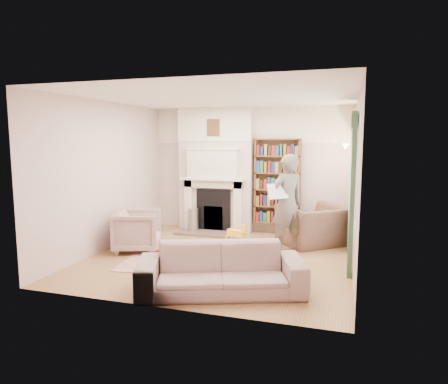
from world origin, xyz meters
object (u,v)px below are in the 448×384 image
(sofa, at_px, (221,269))
(paraffin_heater, at_px, (193,221))
(armchair_reading, at_px, (314,226))
(armchair_left, at_px, (138,231))
(bookcase, at_px, (277,181))
(coffee_table, at_px, (260,264))
(rocking_horse, at_px, (236,236))
(man_reading, at_px, (287,203))

(sofa, relative_size, paraffin_heater, 4.10)
(armchair_reading, height_order, armchair_left, armchair_reading)
(bookcase, bearing_deg, coffee_table, -84.94)
(armchair_left, distance_m, sofa, 2.63)
(bookcase, relative_size, rocking_horse, 3.40)
(paraffin_heater, bearing_deg, rocking_horse, -37.07)
(armchair_left, relative_size, man_reading, 0.46)
(sofa, bearing_deg, man_reading, 56.47)
(armchair_reading, bearing_deg, man_reading, 12.41)
(bookcase, height_order, sofa, bookcase)
(man_reading, height_order, coffee_table, man_reading)
(coffee_table, bearing_deg, paraffin_heater, 147.26)
(man_reading, bearing_deg, sofa, 34.59)
(sofa, distance_m, coffee_table, 0.82)
(armchair_reading, xyz_separation_m, sofa, (-1.00, -2.94, -0.06))
(armchair_left, xyz_separation_m, sofa, (2.14, -1.53, -0.05))
(sofa, height_order, coffee_table, sofa)
(paraffin_heater, bearing_deg, sofa, -62.41)
(paraffin_heater, bearing_deg, armchair_reading, -5.56)
(bookcase, xyz_separation_m, paraffin_heater, (-1.81, -0.47, -0.90))
(sofa, bearing_deg, paraffin_heater, 97.40)
(armchair_left, bearing_deg, rocking_horse, -87.33)
(armchair_left, distance_m, man_reading, 2.86)
(sofa, height_order, rocking_horse, sofa)
(armchair_reading, xyz_separation_m, rocking_horse, (-1.42, -0.69, -0.15))
(armchair_left, relative_size, rocking_horse, 1.54)
(coffee_table, bearing_deg, rocking_horse, 135.32)
(armchair_reading, xyz_separation_m, man_reading, (-0.45, -0.60, 0.52))
(man_reading, bearing_deg, bookcase, -114.69)
(bookcase, distance_m, paraffin_heater, 2.08)
(armchair_reading, relative_size, coffee_table, 1.72)
(bookcase, distance_m, armchair_reading, 1.37)
(armchair_left, height_order, rocking_horse, armchair_left)
(sofa, xyz_separation_m, rocking_horse, (-0.41, 2.25, -0.09))
(man_reading, bearing_deg, rocking_horse, -36.73)
(armchair_left, bearing_deg, bookcase, -66.71)
(bookcase, bearing_deg, armchair_left, -136.95)
(man_reading, bearing_deg, coffee_table, 42.58)
(sofa, bearing_deg, coffee_table, 40.04)
(sofa, bearing_deg, rocking_horse, 80.21)
(armchair_reading, distance_m, sofa, 3.11)
(bookcase, relative_size, sofa, 0.82)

